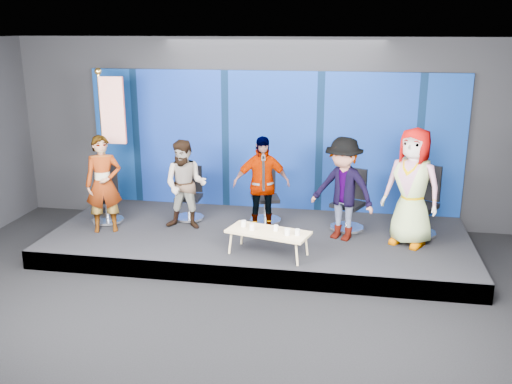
% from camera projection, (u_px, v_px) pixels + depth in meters
% --- Properties ---
extents(ground, '(10.00, 10.00, 0.00)m').
position_uv_depth(ground, '(226.00, 319.00, 7.43)').
color(ground, black).
rests_on(ground, ground).
extents(room_walls, '(10.02, 8.02, 3.51)m').
position_uv_depth(room_walls, '(223.00, 135.00, 6.75)').
color(room_walls, black).
rests_on(room_walls, ground).
extents(riser, '(7.00, 3.00, 0.30)m').
position_uv_depth(riser, '(259.00, 240.00, 9.75)').
color(riser, black).
rests_on(riser, ground).
extents(backdrop, '(7.00, 0.08, 2.60)m').
position_uv_depth(backdrop, '(272.00, 141.00, 10.72)').
color(backdrop, '#06234E').
rests_on(backdrop, riser).
extents(chair_a, '(0.75, 0.75, 1.02)m').
position_uv_depth(chair_a, '(107.00, 203.00, 10.18)').
color(chair_a, silver).
rests_on(chair_a, riser).
extents(panelist_a, '(0.71, 0.59, 1.65)m').
position_uv_depth(panelist_a, '(104.00, 184.00, 9.57)').
color(panelist_a, black).
rests_on(panelist_a, riser).
extents(chair_b, '(0.55, 0.55, 0.96)m').
position_uv_depth(chair_b, '(190.00, 202.00, 10.32)').
color(chair_b, silver).
rests_on(chair_b, riser).
extents(panelist_b, '(0.76, 0.60, 1.55)m').
position_uv_depth(panelist_b, '(185.00, 185.00, 9.72)').
color(panelist_b, black).
rests_on(panelist_b, riser).
extents(chair_c, '(0.72, 0.72, 1.02)m').
position_uv_depth(chair_c, '(265.00, 203.00, 10.18)').
color(chair_c, silver).
rests_on(chair_c, riser).
extents(panelist_c, '(1.04, 0.67, 1.64)m').
position_uv_depth(panelist_c, '(261.00, 184.00, 9.57)').
color(panelist_c, black).
rests_on(panelist_c, riser).
extents(chair_d, '(0.78, 0.78, 1.05)m').
position_uv_depth(chair_d, '(349.00, 210.00, 9.78)').
color(chair_d, silver).
rests_on(chair_d, riser).
extents(panelist_d, '(1.26, 1.04, 1.70)m').
position_uv_depth(panelist_d, '(343.00, 189.00, 9.20)').
color(panelist_d, black).
rests_on(panelist_d, riser).
extents(chair_e, '(0.89, 0.89, 1.17)m').
position_uv_depth(chair_e, '(419.00, 213.00, 9.51)').
color(chair_e, silver).
rests_on(chair_e, riser).
extents(panelist_e, '(1.10, 0.96, 1.89)m').
position_uv_depth(panelist_e, '(412.00, 187.00, 8.94)').
color(panelist_e, black).
rests_on(panelist_e, riser).
extents(coffee_table, '(1.34, 0.83, 0.38)m').
position_uv_depth(coffee_table, '(268.00, 233.00, 8.67)').
color(coffee_table, tan).
rests_on(coffee_table, riser).
extents(mug_a, '(0.08, 0.08, 0.10)m').
position_uv_depth(mug_a, '(244.00, 224.00, 8.84)').
color(mug_a, white).
rests_on(mug_a, coffee_table).
extents(mug_b, '(0.08, 0.08, 0.09)m').
position_uv_depth(mug_b, '(252.00, 227.00, 8.68)').
color(mug_b, white).
rests_on(mug_b, coffee_table).
extents(mug_c, '(0.07, 0.07, 0.09)m').
position_uv_depth(mug_c, '(276.00, 228.00, 8.66)').
color(mug_c, white).
rests_on(mug_c, coffee_table).
extents(mug_d, '(0.08, 0.08, 0.10)m').
position_uv_depth(mug_d, '(287.00, 232.00, 8.47)').
color(mug_d, white).
rests_on(mug_d, coffee_table).
extents(mug_e, '(0.08, 0.08, 0.09)m').
position_uv_depth(mug_e, '(297.00, 232.00, 8.47)').
color(mug_e, white).
rests_on(mug_e, coffee_table).
extents(flag_stand, '(0.62, 0.36, 2.69)m').
position_uv_depth(flag_stand, '(110.00, 140.00, 10.15)').
color(flag_stand, black).
rests_on(flag_stand, riser).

